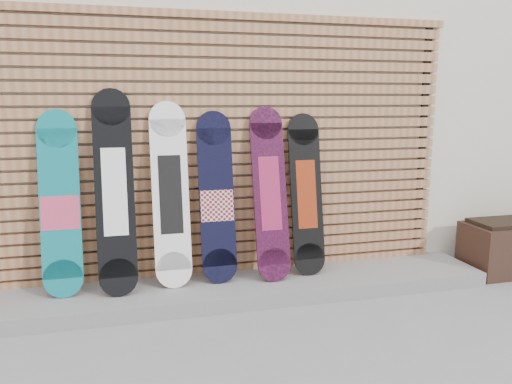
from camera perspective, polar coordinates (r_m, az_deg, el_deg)
The scene contains 10 objects.
ground at distance 3.62m, azimuth -0.07°, elevation -15.63°, with size 80.00×80.00×0.00m, color gray.
building at distance 6.78m, azimuth -3.38°, elevation 12.16°, with size 12.00×5.00×3.60m, color silver.
concrete_step at distance 4.18m, azimuth -4.46°, elevation -11.10°, with size 4.60×0.70×0.12m, color gray.
slat_wall at distance 4.19m, azimuth -5.37°, elevation 5.13°, with size 4.26×0.08×2.29m.
snowboard_0 at distance 4.06m, azimuth -21.49°, elevation -1.37°, with size 0.29×0.30×1.41m.
snowboard_1 at distance 3.97m, azimuth -15.85°, elevation 0.03°, with size 0.29×0.38×1.57m.
snowboard_2 at distance 4.03m, azimuth -9.74°, elevation -0.29°, with size 0.29×0.30×1.47m.
snowboard_3 at distance 4.09m, azimuth -4.52°, elevation -0.72°, with size 0.29×0.29×1.39m.
snowboard_4 at distance 4.14m, azimuth 1.59°, elevation -0.15°, with size 0.28×0.37×1.43m.
snowboard_5 at distance 4.29m, azimuth 5.76°, elevation -0.25°, with size 0.28×0.29×1.37m.
Camera 1 is at (-0.81, -3.15, 1.59)m, focal length 35.00 mm.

